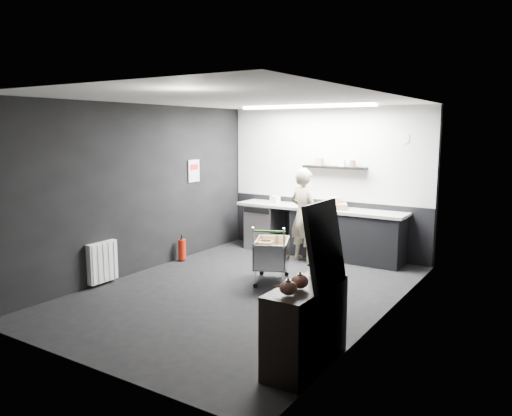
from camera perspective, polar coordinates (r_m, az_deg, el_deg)
The scene contains 22 objects.
floor at distance 7.27m, azimuth -1.31°, elevation -9.44°, with size 5.50×5.50×0.00m, color black.
ceiling at distance 6.91m, azimuth -1.39°, elevation 12.33°, with size 5.50×5.50×0.00m, color white.
wall_back at distance 9.35m, azimuth 8.10°, elevation 3.08°, with size 5.50×5.50×0.00m, color black.
wall_front at distance 4.95m, azimuth -19.39°, elevation -2.54°, with size 5.50×5.50×0.00m, color black.
wall_left at distance 8.24m, azimuth -12.99°, elevation 2.15°, with size 5.50×5.50×0.00m, color black.
wall_right at distance 6.09m, azimuth 14.48°, elevation -0.24°, with size 5.50×5.50×0.00m, color black.
kitchen_wall_panel at distance 9.30m, azimuth 8.11°, elevation 6.13°, with size 3.95×0.02×1.70m, color silver.
dado_panel at distance 9.46m, azimuth 7.93°, elevation -2.06°, with size 3.95×0.02×1.00m, color black.
floating_shelf at distance 9.13m, azimuth 8.94°, elevation 4.62°, with size 1.20×0.22×0.04m, color black.
wall_clock at distance 8.79m, azimuth 16.53°, elevation 7.66°, with size 0.20×0.20×0.03m, color white.
poster at distance 9.16m, azimuth -7.13°, elevation 4.23°, with size 0.02×0.30×0.40m, color silver.
poster_red_band at distance 9.15m, azimuth -7.11°, elevation 4.66°, with size 0.01×0.22×0.10m, color red.
radiator at distance 7.78m, azimuth -17.16°, elevation -5.92°, with size 0.10×0.50×0.60m, color white.
ceiling_strip at distance 8.50m, azimuth 5.73°, elevation 11.45°, with size 2.40×0.20×0.04m, color white.
prep_counter at distance 9.14m, azimuth 7.89°, elevation -2.72°, with size 3.20×0.61×0.90m.
person at distance 8.76m, azimuth 5.50°, elevation -0.78°, with size 0.60×0.39×1.64m, color beige.
shopping_cart at distance 7.56m, azimuth 1.79°, elevation -5.39°, with size 0.78×1.00×0.89m.
sideboard at distance 4.98m, azimuth 5.99°, elevation -11.93°, with size 0.46×1.09×1.63m.
fire_extinguisher at distance 8.89m, azimuth -8.44°, elevation -4.64°, with size 0.14×0.14×0.45m.
cardboard_box at distance 8.94m, azimuth 8.72°, elevation 0.21°, with size 0.50×0.38×0.10m, color #987051.
pink_tub at distance 8.98m, azimuth 8.86°, elevation 0.58°, with size 0.20×0.20×0.20m, color beige.
white_container at distance 9.47m, azimuth 2.18°, elevation 0.94°, with size 0.16×0.13×0.15m, color white.
Camera 1 is at (3.85, -5.73, 2.29)m, focal length 35.00 mm.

